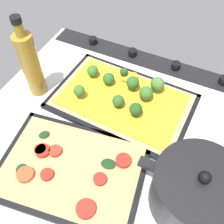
{
  "coord_description": "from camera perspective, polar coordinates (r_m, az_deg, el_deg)",
  "views": [
    {
      "loc": [
        -15.39,
        34.39,
        57.07
      ],
      "look_at": [
        2.23,
        -2.68,
        3.56
      ],
      "focal_mm": 41.28,
      "sensor_mm": 36.0,
      "label": 1
    }
  ],
  "objects": [
    {
      "name": "ground_plane",
      "position": [
        0.7,
        0.71,
        -4.75
      ],
      "size": [
        74.28,
        65.8,
        3.0
      ],
      "primitive_type": "cube",
      "color": "silver"
    },
    {
      "name": "stove_control_panel",
      "position": [
        0.87,
        9.13,
        11.02
      ],
      "size": [
        71.31,
        7.0,
        2.6
      ],
      "color": "black",
      "rests_on": "ground_plane"
    },
    {
      "name": "baking_tray_front",
      "position": [
        0.74,
        2.25,
        2.2
      ],
      "size": [
        39.89,
        26.81,
        1.3
      ],
      "color": "black",
      "rests_on": "ground_plane"
    },
    {
      "name": "broccoli_pizza",
      "position": [
        0.73,
        2.51,
        3.5
      ],
      "size": [
        37.38,
        24.3,
        6.22
      ],
      "color": "tan",
      "rests_on": "baking_tray_front"
    },
    {
      "name": "baking_tray_back",
      "position": [
        0.63,
        -8.98,
        -12.56
      ],
      "size": [
        37.09,
        28.9,
        1.3
      ],
      "color": "black",
      "rests_on": "ground_plane"
    },
    {
      "name": "veggie_pizza_back",
      "position": [
        0.63,
        -9.23,
        -12.33
      ],
      "size": [
        34.37,
        26.18,
        1.9
      ],
      "color": "tan",
      "rests_on": "baking_tray_back"
    },
    {
      "name": "cooking_pot",
      "position": [
        0.57,
        17.95,
        -16.34
      ],
      "size": [
        25.04,
        18.2,
        13.94
      ],
      "color": "black",
      "rests_on": "ground_plane"
    },
    {
      "name": "oil_bottle",
      "position": [
        0.73,
        -17.61,
        10.08
      ],
      "size": [
        5.07,
        5.07,
        24.45
      ],
      "color": "olive",
      "rests_on": "ground_plane"
    }
  ]
}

